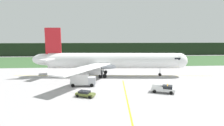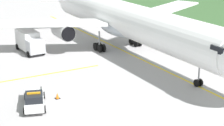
# 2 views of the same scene
# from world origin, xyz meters

# --- Properties ---
(ground) EXTENTS (320.00, 320.00, 0.00)m
(ground) POSITION_xyz_m (0.00, 0.00, 0.00)
(ground) COLOR #A5A1A3
(grass_verge) EXTENTS (320.00, 43.50, 0.04)m
(grass_verge) POSITION_xyz_m (0.00, 46.02, 0.02)
(grass_verge) COLOR #34572F
(grass_verge) RESTS_ON ground
(distant_tree_line) EXTENTS (288.00, 5.78, 8.73)m
(distant_tree_line) POSITION_xyz_m (0.00, 75.92, 4.37)
(distant_tree_line) COLOR black
(distant_tree_line) RESTS_ON ground
(taxiway_centerline_main) EXTENTS (67.16, 5.91, 0.01)m
(taxiway_centerline_main) POSITION_xyz_m (1.62, 5.94, 0.00)
(taxiway_centerline_main) COLOR yellow
(taxiway_centerline_main) RESTS_ON ground
(taxiway_centerline_spur) EXTENTS (3.26, 35.47, 0.01)m
(taxiway_centerline_spur) POSITION_xyz_m (2.75, -18.89, 0.00)
(taxiway_centerline_spur) COLOR yellow
(taxiway_centerline_spur) RESTS_ON ground
(airliner) EXTENTS (51.77, 45.28, 15.97)m
(airliner) POSITION_xyz_m (0.99, 5.99, 5.05)
(airliner) COLOR white
(airliner) RESTS_ON ground
(ops_pickup_truck) EXTENTS (5.77, 3.89, 1.94)m
(ops_pickup_truck) POSITION_xyz_m (12.24, -13.84, 0.90)
(ops_pickup_truck) COLOR white
(ops_pickup_truck) RESTS_ON ground
(catering_truck) EXTENTS (6.60, 2.82, 3.42)m
(catering_truck) POSITION_xyz_m (-7.33, -6.35, 1.74)
(catering_truck) COLOR #B9BAC1
(catering_truck) RESTS_ON ground
(staff_car) EXTENTS (4.53, 3.25, 1.30)m
(staff_car) POSITION_xyz_m (-6.04, -15.44, 0.70)
(staff_car) COLOR #5D6A2C
(staff_car) RESTS_ON ground
(apron_cone) EXTENTS (0.53, 0.53, 0.66)m
(apron_cone) POSITION_xyz_m (11.56, -10.90, 0.32)
(apron_cone) COLOR black
(apron_cone) RESTS_ON ground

